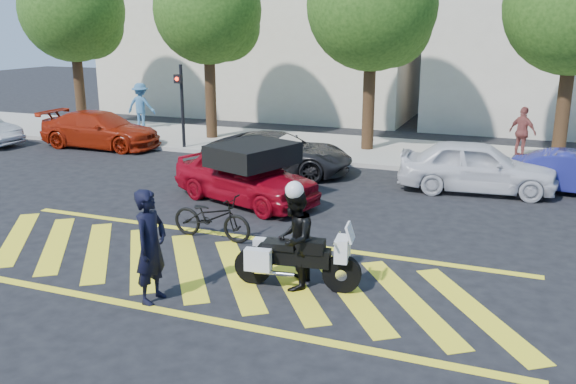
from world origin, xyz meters
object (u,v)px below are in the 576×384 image
(red_convertible, at_px, (245,175))
(parked_right, at_px, (576,173))
(officer_bike, at_px, (151,246))
(parked_mid_right, at_px, (477,166))
(bicycle, at_px, (212,217))
(parked_left, at_px, (101,130))
(officer_moto, at_px, (294,239))
(police_motorcycle, at_px, (295,258))
(parked_mid_left, at_px, (278,153))

(red_convertible, bearing_deg, parked_right, -43.40)
(officer_bike, xyz_separation_m, parked_mid_right, (4.57, 9.41, -0.26))
(parked_mid_right, bearing_deg, bicycle, 135.04)
(officer_bike, xyz_separation_m, parked_left, (-9.47, 10.81, -0.31))
(parked_left, relative_size, parked_right, 1.34)
(officer_moto, bearing_deg, police_motorcycle, 65.96)
(police_motorcycle, height_order, parked_mid_left, parked_mid_left)
(parked_left, xyz_separation_m, parked_right, (16.66, -0.60, -0.11))
(officer_bike, relative_size, parked_mid_right, 0.46)
(officer_moto, xyz_separation_m, parked_left, (-11.54, 9.39, -0.23))
(parked_mid_left, relative_size, parked_right, 1.32)
(officer_moto, bearing_deg, parked_left, -136.47)
(parked_left, xyz_separation_m, parked_mid_right, (14.04, -1.40, 0.05))
(bicycle, distance_m, police_motorcycle, 3.16)
(bicycle, distance_m, red_convertible, 2.98)
(red_convertible, relative_size, parked_left, 0.90)
(bicycle, relative_size, parked_mid_left, 0.41)
(officer_moto, xyz_separation_m, parked_mid_right, (2.50, 7.99, -0.18))
(bicycle, distance_m, parked_mid_left, 6.33)
(officer_moto, bearing_deg, red_convertible, -153.13)
(officer_moto, bearing_deg, parked_mid_left, -163.21)
(parked_left, distance_m, parked_mid_right, 14.11)
(officer_bike, relative_size, red_convertible, 0.46)
(officer_bike, distance_m, parked_right, 12.50)
(police_motorcycle, height_order, officer_moto, officer_moto)
(parked_left, height_order, parked_mid_right, parked_mid_right)
(bicycle, height_order, officer_moto, officer_moto)
(police_motorcycle, bearing_deg, officer_bike, -153.27)
(officer_moto, xyz_separation_m, parked_right, (5.12, 8.80, -0.33))
(officer_bike, relative_size, parked_right, 0.56)
(officer_moto, height_order, parked_mid_right, officer_moto)
(officer_moto, distance_m, parked_mid_right, 8.38)
(police_motorcycle, distance_m, red_convertible, 5.65)
(parked_left, distance_m, parked_right, 16.67)
(parked_left, bearing_deg, officer_bike, -140.10)
(parked_left, bearing_deg, officer_moto, -130.48)
(police_motorcycle, bearing_deg, red_convertible, 116.97)
(parked_mid_left, bearing_deg, police_motorcycle, -160.32)
(officer_moto, relative_size, parked_mid_right, 0.42)
(parked_mid_right, bearing_deg, officer_bike, 148.42)
(officer_bike, relative_size, police_motorcycle, 0.86)
(parked_left, distance_m, parked_mid_left, 8.08)
(red_convertible, distance_m, parked_mid_right, 6.57)
(parked_mid_left, distance_m, parked_mid_right, 6.08)
(bicycle, distance_m, parked_right, 10.47)
(officer_bike, height_order, officer_moto, officer_bike)
(officer_moto, height_order, red_convertible, officer_moto)
(parked_mid_left, bearing_deg, parked_right, -89.24)
(parked_left, xyz_separation_m, parked_mid_left, (7.96, -1.40, -0.04))
(red_convertible, bearing_deg, police_motorcycle, -125.61)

